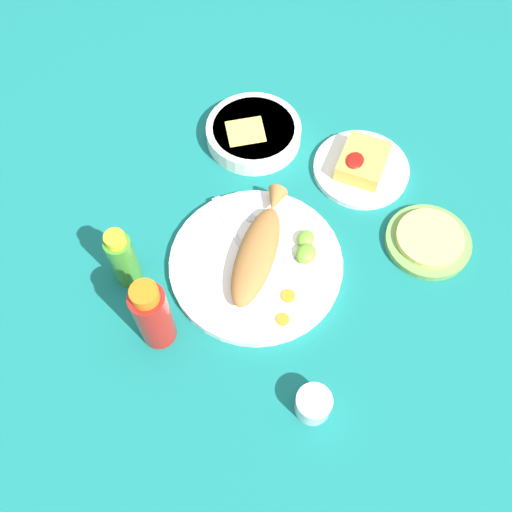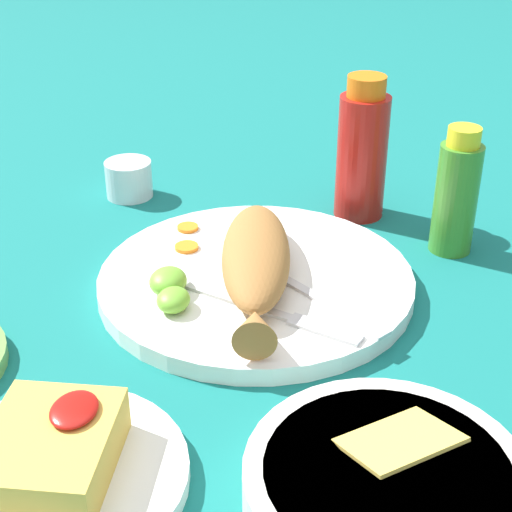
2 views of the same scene
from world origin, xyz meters
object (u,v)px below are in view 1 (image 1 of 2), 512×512
object	(u,v)px
main_plate	(256,264)
hot_sauce_bottle_red	(153,315)
fork_far	(256,222)
hot_sauce_bottle_green	(123,259)
guacamole_bowl	(254,132)
salt_cup	(313,405)
side_plate_fries	(361,169)
fried_fish	(258,250)
tortilla_plate	(428,242)
fork_near	(232,229)

from	to	relation	value
main_plate	hot_sauce_bottle_red	world-z (taller)	hot_sauce_bottle_red
fork_far	hot_sauce_bottle_green	xyz separation A→B (m)	(0.18, -0.17, 0.05)
main_plate	hot_sauce_bottle_red	xyz separation A→B (m)	(0.19, -0.10, 0.07)
main_plate	guacamole_bowl	xyz separation A→B (m)	(-0.28, -0.12, 0.01)
salt_cup	guacamole_bowl	bearing A→B (deg)	-148.13
fork_far	side_plate_fries	world-z (taller)	fork_far
salt_cup	side_plate_fries	bearing A→B (deg)	-171.98
fried_fish	tortilla_plate	bearing A→B (deg)	112.98
fork_near	side_plate_fries	size ratio (longest dim) A/B	0.75
fork_near	hot_sauce_bottle_green	world-z (taller)	hot_sauce_bottle_green
hot_sauce_bottle_red	fried_fish	bearing A→B (deg)	152.62
salt_cup	guacamole_bowl	size ratio (longest dim) A/B	0.30
fork_far	hot_sauce_bottle_green	size ratio (longest dim) A/B	1.23
fried_fish	fork_far	size ratio (longest dim) A/B	1.48
main_plate	fork_far	xyz separation A→B (m)	(-0.08, -0.03, 0.01)
side_plate_fries	hot_sauce_bottle_green	bearing A→B (deg)	-39.20
fork_far	salt_cup	world-z (taller)	salt_cup
fork_far	tortilla_plate	size ratio (longest dim) A/B	1.09
salt_cup	tortilla_plate	bearing A→B (deg)	165.37
hot_sauce_bottle_red	hot_sauce_bottle_green	xyz separation A→B (m)	(-0.08, -0.10, -0.01)
hot_sauce_bottle_green	side_plate_fries	distance (m)	0.51
main_plate	fork_far	bearing A→B (deg)	-157.43
main_plate	hot_sauce_bottle_green	distance (m)	0.24
tortilla_plate	guacamole_bowl	bearing A→B (deg)	-105.64
fork_far	main_plate	bearing A→B (deg)	137.05
hot_sauce_bottle_red	side_plate_fries	distance (m)	0.52
main_plate	guacamole_bowl	distance (m)	0.30
fried_fish	side_plate_fries	world-z (taller)	fried_fish
hot_sauce_bottle_red	guacamole_bowl	bearing A→B (deg)	-178.10
fried_fish	hot_sauce_bottle_red	world-z (taller)	hot_sauce_bottle_red
tortilla_plate	main_plate	bearing A→B (deg)	-59.26
fork_near	salt_cup	world-z (taller)	salt_cup
fried_fish	fork_near	xyz separation A→B (m)	(-0.03, -0.07, -0.02)
fried_fish	fork_near	world-z (taller)	fried_fish
fork_far	hot_sauce_bottle_green	world-z (taller)	hot_sauce_bottle_green
salt_cup	fork_far	bearing A→B (deg)	-142.89
fork_far	hot_sauce_bottle_red	size ratio (longest dim) A/B	1.03
fork_near	fork_far	world-z (taller)	same
hot_sauce_bottle_green	guacamole_bowl	distance (m)	0.40
fork_near	tortilla_plate	world-z (taller)	fork_near
side_plate_fries	guacamole_bowl	xyz separation A→B (m)	(0.00, -0.23, 0.01)
hot_sauce_bottle_red	hot_sauce_bottle_green	distance (m)	0.13
hot_sauce_bottle_green	tortilla_plate	size ratio (longest dim) A/B	0.89
fork_near	fried_fish	bearing A→B (deg)	-163.76
fork_far	side_plate_fries	distance (m)	0.25
fried_fish	hot_sauce_bottle_green	xyz separation A→B (m)	(0.12, -0.20, 0.03)
fried_fish	guacamole_bowl	xyz separation A→B (m)	(-0.27, -0.12, -0.02)
main_plate	fried_fish	xyz separation A→B (m)	(-0.01, -0.00, 0.03)
main_plate	guacamole_bowl	bearing A→B (deg)	-156.84
hot_sauce_bottle_green	guacamole_bowl	bearing A→B (deg)	167.59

